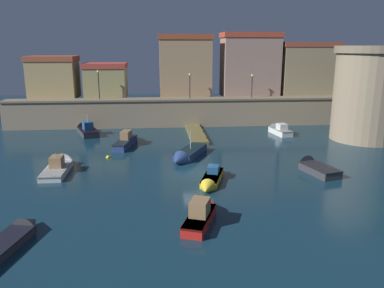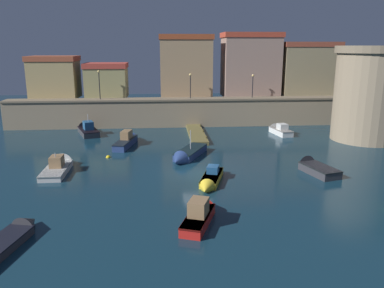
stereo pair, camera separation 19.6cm
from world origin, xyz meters
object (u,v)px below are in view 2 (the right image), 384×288
fortress_tower (370,93)px  mooring_buoy_2 (54,164)px  mooring_buoy_0 (108,157)px  moored_boat_0 (201,213)px  quay_lamp_1 (190,82)px  moored_boat_5 (187,155)px  moored_boat_3 (87,129)px  quay_lamp_2 (253,82)px  moored_boat_1 (210,180)px  quay_lamp_0 (99,80)px  moored_boat_6 (279,130)px  moored_boat_8 (60,165)px  moored_boat_2 (313,167)px  moored_boat_9 (128,140)px  moored_boat_4 (7,241)px

fortress_tower → mooring_buoy_2: fortress_tower is taller
mooring_buoy_0 → moored_boat_0: bearing=-62.8°
quay_lamp_1 → moored_boat_5: size_ratio=0.51×
fortress_tower → moored_boat_3: 34.23m
quay_lamp_2 → moored_boat_1: bearing=-110.5°
quay_lamp_0 → moored_boat_5: size_ratio=0.58×
moored_boat_0 → quay_lamp_0: bearing=39.0°
moored_boat_3 → mooring_buoy_0: (4.08, -11.48, -0.49)m
fortress_tower → mooring_buoy_2: 35.13m
moored_boat_6 → moored_boat_3: bearing=74.8°
moored_boat_1 → moored_boat_6: bearing=165.2°
quay_lamp_0 → mooring_buoy_2: quay_lamp_0 is taller
moored_boat_1 → moored_boat_8: bearing=-94.0°
quay_lamp_2 → moored_boat_2: (0.65, -21.08, -5.57)m
quay_lamp_2 → moored_boat_9: (-16.40, -9.99, -5.41)m
moored_boat_0 → mooring_buoy_0: moored_boat_0 is taller
moored_boat_5 → moored_boat_8: 11.81m
moored_boat_1 → moored_boat_2: (9.45, 2.45, 0.04)m
mooring_buoy_2 → moored_boat_8: bearing=-59.6°
moored_boat_3 → moored_boat_9: (5.60, -6.30, 0.04)m
fortress_tower → moored_boat_1: fortress_tower is taller
mooring_buoy_0 → moored_boat_4: bearing=-100.9°
moored_boat_1 → moored_boat_9: (-7.60, 13.54, 0.19)m
moored_boat_4 → moored_boat_8: bearing=15.1°
fortress_tower → moored_boat_6: bearing=155.8°
moored_boat_8 → moored_boat_3: bearing=0.4°
moored_boat_5 → moored_boat_8: moored_boat_5 is taller
quay_lamp_1 → moored_boat_8: 23.47m
moored_boat_1 → mooring_buoy_2: size_ratio=7.23×
moored_boat_6 → quay_lamp_2: bearing=10.1°
quay_lamp_0 → moored_boat_9: bearing=-66.8°
quay_lamp_2 → moored_boat_2: 21.81m
moored_boat_8 → mooring_buoy_2: 1.86m
moored_boat_1 → moored_boat_5: 7.48m
quay_lamp_2 → moored_boat_3: size_ratio=0.50×
moored_boat_4 → moored_boat_9: moored_boat_9 is taller
moored_boat_2 → mooring_buoy_0: moored_boat_2 is taller
moored_boat_4 → mooring_buoy_2: size_ratio=9.34×
quay_lamp_1 → moored_boat_1: bearing=-90.6°
moored_boat_6 → moored_boat_0: bearing=142.8°
quay_lamp_2 → moored_boat_6: bearing=-69.7°
moored_boat_2 → moored_boat_4: 24.66m
moored_boat_3 → moored_boat_6: moored_boat_3 is taller
moored_boat_1 → mooring_buoy_2: (-13.88, 6.54, -0.34)m
fortress_tower → moored_boat_0: bearing=-136.9°
moored_boat_0 → moored_boat_2: (10.90, 9.02, -0.14)m
fortress_tower → moored_boat_0: 29.93m
mooring_buoy_2 → quay_lamp_1: bearing=50.3°
moored_boat_3 → moored_boat_9: moored_boat_3 is taller
quay_lamp_1 → moored_boat_0: (-1.68, -30.10, -5.53)m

